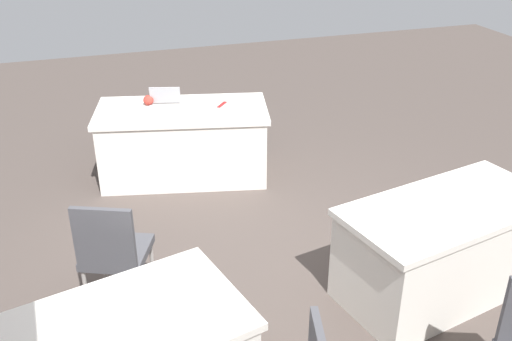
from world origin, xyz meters
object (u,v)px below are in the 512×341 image
Objects in this scene: table_foreground at (184,142)px; laptop_silver at (165,105)px; chair_tucked_right at (113,249)px; yarn_ball at (148,100)px; table_mid_right at (443,248)px; scissors_red at (222,105)px.

table_foreground is 4.95× the size of laptop_silver.
yarn_ball is (-0.61, -2.23, 0.27)m from chair_tucked_right.
scissors_red is at bearing -67.44° from table_mid_right.
scissors_red is at bearing -172.30° from laptop_silver.
scissors_red reaches higher than table_mid_right.
table_foreground is at bearing 176.70° from laptop_silver.
table_mid_right is (-1.46, 2.53, 0.00)m from table_foreground.
laptop_silver is at bearing 132.04° from yarn_ball.
chair_tucked_right reaches higher than yarn_ball.
table_mid_right is 1.83× the size of chair_tucked_right.
laptop_silver is 0.21m from yarn_ball.
laptop_silver reaches higher than table_mid_right.
table_foreground is 17.75× the size of yarn_ball.
table_mid_right is 3.08m from laptop_silver.
laptop_silver is at bearing 93.60° from chair_tucked_right.
table_mid_right is at bearing 120.04° from table_foreground.
chair_tucked_right reaches higher than table_mid_right.
table_foreground is 2.93m from table_mid_right.
table_mid_right is at bearing 62.11° from scissors_red.
table_foreground is at bearing -53.70° from scissors_red.
table_foreground is at bearing 145.22° from yarn_ball.
yarn_ball is 0.76m from scissors_red.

